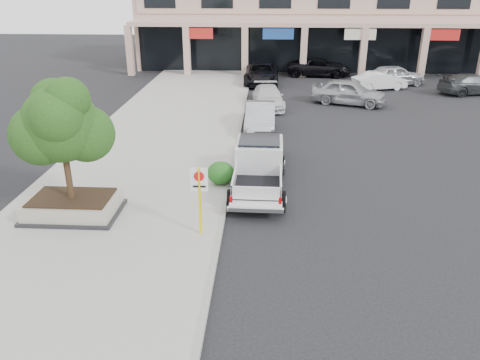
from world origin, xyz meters
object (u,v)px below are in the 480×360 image
at_px(curb_car_c, 268,97).
at_px(lot_car_a, 349,92).
at_px(no_parking_sign, 200,192).
at_px(lot_car_d, 319,67).
at_px(planter, 73,206).
at_px(lot_car_b, 379,81).
at_px(lot_car_c, 472,84).
at_px(curb_car_a, 266,150).
at_px(curb_car_d, 262,74).
at_px(lot_car_e, 395,75).
at_px(curb_car_b, 260,117).
at_px(pickup_truck, 258,169).
at_px(planter_tree, 66,124).

height_order(curb_car_c, lot_car_a, lot_car_a).
distance_m(no_parking_sign, lot_car_d, 29.08).
distance_m(planter, lot_car_b, 26.71).
height_order(lot_car_c, lot_car_d, lot_car_d).
xyz_separation_m(curb_car_c, lot_car_c, (14.98, 4.77, 0.05)).
height_order(curb_car_a, curb_car_d, curb_car_d).
distance_m(lot_car_d, lot_car_e, 6.71).
bearing_deg(lot_car_b, no_parking_sign, 137.15).
bearing_deg(planter, curb_car_b, 59.57).
relative_size(planter, curb_car_b, 0.70).
bearing_deg(curb_car_c, curb_car_d, 88.95).
relative_size(planter, curb_car_d, 0.55).
xyz_separation_m(pickup_truck, lot_car_e, (10.36, 20.67, -0.08)).
bearing_deg(lot_car_e, lot_car_d, 35.97).
distance_m(curb_car_c, lot_car_d, 11.98).
height_order(no_parking_sign, curb_car_d, no_parking_sign).
relative_size(no_parking_sign, lot_car_c, 0.46).
bearing_deg(planter_tree, curb_car_b, 59.75).
distance_m(planter, pickup_truck, 7.03).
xyz_separation_m(no_parking_sign, lot_car_c, (17.14, 21.95, -0.90)).
xyz_separation_m(no_parking_sign, curb_car_a, (2.07, 6.81, -0.97)).
relative_size(planter_tree, lot_car_d, 0.73).
xyz_separation_m(no_parking_sign, lot_car_d, (6.58, 28.32, -0.87)).
xyz_separation_m(lot_car_b, lot_car_e, (1.52, 1.57, 0.14)).
xyz_separation_m(curb_car_c, lot_car_b, (8.46, 5.82, 0.00)).
height_order(curb_car_a, curb_car_b, curb_car_b).
bearing_deg(no_parking_sign, lot_car_a, 67.45).
height_order(planter, curb_car_c, curb_car_c).
distance_m(curb_car_c, lot_car_a, 5.52).
bearing_deg(lot_car_d, lot_car_e, -118.90).
height_order(planter, planter_tree, planter_tree).
distance_m(curb_car_d, lot_car_e, 10.52).
xyz_separation_m(pickup_truck, lot_car_d, (4.80, 24.42, -0.13)).
bearing_deg(curb_car_d, planter_tree, -103.79).
height_order(curb_car_d, lot_car_a, lot_car_a).
distance_m(planter, lot_car_a, 21.07).
xyz_separation_m(planter_tree, lot_car_c, (21.66, 20.71, -2.69)).
relative_size(curb_car_b, lot_car_e, 0.95).
bearing_deg(curb_car_b, lot_car_e, 50.90).
relative_size(pickup_truck, curb_car_a, 1.46).
xyz_separation_m(curb_car_a, curb_car_c, (0.09, 10.37, 0.01)).
xyz_separation_m(curb_car_c, lot_car_e, (9.98, 7.39, 0.15)).
xyz_separation_m(curb_car_a, lot_car_a, (5.50, 11.43, 0.17)).
xyz_separation_m(curb_car_b, lot_car_e, (10.42, 12.62, 0.06)).
bearing_deg(curb_car_d, curb_car_b, -88.72).
bearing_deg(lot_car_c, pickup_truck, 124.13).
height_order(planter_tree, lot_car_e, planter_tree).
height_order(planter_tree, lot_car_d, planter_tree).
relative_size(planter_tree, curb_car_a, 1.02).
height_order(pickup_truck, curb_car_b, pickup_truck).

